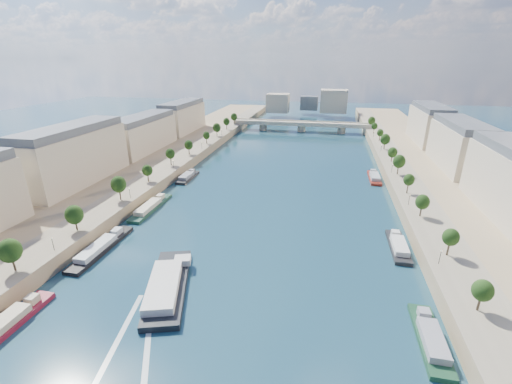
% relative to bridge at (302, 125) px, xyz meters
% --- Properties ---
extents(ground, '(700.00, 700.00, 0.00)m').
position_rel_bridge_xyz_m(ground, '(0.00, -140.88, -5.08)').
color(ground, '#0D2E39').
rests_on(ground, ground).
extents(quay_left, '(44.00, 520.00, 5.00)m').
position_rel_bridge_xyz_m(quay_left, '(-72.00, -140.88, -2.58)').
color(quay_left, '#9E8460').
rests_on(quay_left, ground).
extents(quay_right, '(44.00, 520.00, 5.00)m').
position_rel_bridge_xyz_m(quay_right, '(72.00, -140.88, -2.58)').
color(quay_right, '#9E8460').
rests_on(quay_right, ground).
extents(pave_left, '(14.00, 520.00, 0.10)m').
position_rel_bridge_xyz_m(pave_left, '(-57.00, -140.88, -0.03)').
color(pave_left, gray).
rests_on(pave_left, quay_left).
extents(pave_right, '(14.00, 520.00, 0.10)m').
position_rel_bridge_xyz_m(pave_right, '(57.00, -140.88, -0.03)').
color(pave_right, gray).
rests_on(pave_right, quay_right).
extents(trees_left, '(4.80, 268.80, 8.26)m').
position_rel_bridge_xyz_m(trees_left, '(-55.00, -138.88, 5.39)').
color(trees_left, '#382B1E').
rests_on(trees_left, ground).
extents(trees_right, '(4.80, 268.80, 8.26)m').
position_rel_bridge_xyz_m(trees_right, '(55.00, -130.88, 5.39)').
color(trees_right, '#382B1E').
rests_on(trees_right, ground).
extents(lamps_left, '(0.36, 200.36, 4.28)m').
position_rel_bridge_xyz_m(lamps_left, '(-52.50, -150.88, 2.70)').
color(lamps_left, black).
rests_on(lamps_left, ground).
extents(lamps_right, '(0.36, 200.36, 4.28)m').
position_rel_bridge_xyz_m(lamps_right, '(52.50, -135.88, 2.70)').
color(lamps_right, black).
rests_on(lamps_right, ground).
extents(buildings_left, '(16.00, 226.00, 23.20)m').
position_rel_bridge_xyz_m(buildings_left, '(-85.00, -128.88, 11.37)').
color(buildings_left, '#B7A98D').
rests_on(buildings_left, ground).
extents(buildings_right, '(16.00, 226.00, 23.20)m').
position_rel_bridge_xyz_m(buildings_right, '(85.00, -128.88, 11.37)').
color(buildings_right, '#B7A98D').
rests_on(buildings_right, ground).
extents(skyline, '(79.00, 42.00, 22.00)m').
position_rel_bridge_xyz_m(skyline, '(3.19, 78.64, 9.57)').
color(skyline, '#B7A98D').
rests_on(skyline, ground).
extents(bridge, '(112.00, 12.00, 8.15)m').
position_rel_bridge_xyz_m(bridge, '(0.00, 0.00, 0.00)').
color(bridge, '#C1B79E').
rests_on(bridge, ground).
extents(tour_barge, '(18.00, 32.64, 4.26)m').
position_rel_bridge_xyz_m(tour_barge, '(-16.58, -214.39, -3.83)').
color(tour_barge, black).
rests_on(tour_barge, ground).
extents(wake, '(15.30, 25.78, 0.04)m').
position_rel_bridge_xyz_m(wake, '(-16.58, -230.90, -5.06)').
color(wake, silver).
rests_on(wake, ground).
extents(moored_barges_left, '(5.00, 154.84, 3.60)m').
position_rel_bridge_xyz_m(moored_barges_left, '(-45.50, -200.28, -4.24)').
color(moored_barges_left, '#1C1F3E').
rests_on(moored_barges_left, ground).
extents(moored_barges_right, '(5.00, 165.37, 3.60)m').
position_rel_bridge_xyz_m(moored_barges_right, '(45.50, -195.12, -4.24)').
color(moored_barges_right, black).
rests_on(moored_barges_right, ground).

